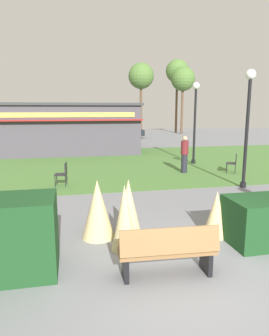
% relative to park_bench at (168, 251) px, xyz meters
% --- Properties ---
extents(ground_plane, '(80.00, 80.00, 0.00)m').
position_rel_park_bench_xyz_m(ground_plane, '(0.30, -0.13, -0.48)').
color(ground_plane, slate).
extents(lawn_patch, '(36.00, 12.00, 0.01)m').
position_rel_park_bench_xyz_m(lawn_patch, '(0.30, 11.58, -0.48)').
color(lawn_patch, '#4C7A38').
rests_on(lawn_patch, ground_plane).
extents(park_bench, '(1.72, 0.61, 0.95)m').
position_rel_park_bench_xyz_m(park_bench, '(0.00, 0.00, 0.00)').
color(park_bench, olive).
rests_on(park_bench, ground_plane).
extents(ornamental_grass_behind_left, '(0.74, 0.74, 1.34)m').
position_rel_park_bench_xyz_m(ornamental_grass_behind_left, '(-1.03, 1.93, 0.19)').
color(ornamental_grass_behind_left, '#D1BC7F').
rests_on(ornamental_grass_behind_left, ground_plane).
extents(ornamental_grass_behind_right, '(0.58, 0.58, 1.06)m').
position_rel_park_bench_xyz_m(ornamental_grass_behind_right, '(1.63, 1.46, 0.05)').
color(ornamental_grass_behind_right, '#D1BC7F').
rests_on(ornamental_grass_behind_right, ground_plane).
extents(ornamental_grass_behind_center, '(0.62, 0.62, 1.35)m').
position_rel_park_bench_xyz_m(ornamental_grass_behind_center, '(-0.34, 1.85, 0.19)').
color(ornamental_grass_behind_center, '#D1BC7F').
rests_on(ornamental_grass_behind_center, ground_plane).
extents(ornamental_grass_behind_far, '(0.55, 0.55, 1.39)m').
position_rel_park_bench_xyz_m(ornamental_grass_behind_far, '(-0.55, 1.18, 0.21)').
color(ornamental_grass_behind_far, '#D1BC7F').
rests_on(ornamental_grass_behind_far, ground_plane).
extents(lamppost_mid, '(0.36, 0.36, 4.26)m').
position_rel_park_bench_xyz_m(lamppost_mid, '(4.68, 5.36, 2.20)').
color(lamppost_mid, black).
rests_on(lamppost_mid, ground_plane).
extents(lamppost_far, '(0.36, 0.36, 4.26)m').
position_rel_park_bench_xyz_m(lamppost_far, '(4.87, 10.61, 2.20)').
color(lamppost_far, black).
rests_on(lamppost_far, ground_plane).
extents(trash_bin, '(0.52, 0.52, 0.87)m').
position_rel_park_bench_xyz_m(trash_bin, '(-2.60, 1.36, -0.04)').
color(trash_bin, '#2D4233').
rests_on(trash_bin, ground_plane).
extents(food_kiosk, '(9.02, 5.38, 3.27)m').
position_rel_park_bench_xyz_m(food_kiosk, '(-1.57, 16.63, 1.16)').
color(food_kiosk, '#47424C').
rests_on(food_kiosk, ground_plane).
extents(cafe_chair_west, '(0.60, 0.60, 0.89)m').
position_rel_park_bench_xyz_m(cafe_chair_west, '(5.64, 7.83, 0.05)').
color(cafe_chair_west, black).
rests_on(cafe_chair_west, ground_plane).
extents(cafe_chair_center, '(0.49, 0.49, 0.89)m').
position_rel_park_bench_xyz_m(cafe_chair_center, '(-1.91, 6.96, 0.05)').
color(cafe_chair_center, black).
rests_on(cafe_chair_center, ground_plane).
extents(person_strolling, '(0.34, 0.34, 1.69)m').
position_rel_park_bench_xyz_m(person_strolling, '(3.49, 8.39, 0.38)').
color(person_strolling, '#23232D').
rests_on(person_strolling, ground_plane).
extents(parked_car_west_slot, '(4.29, 2.24, 1.20)m').
position_rel_park_bench_xyz_m(parked_car_west_slot, '(-1.82, 25.97, 0.16)').
color(parked_car_west_slot, '#2D6638').
rests_on(parked_car_west_slot, ground_plane).
extents(parked_car_center_slot, '(4.22, 2.09, 1.20)m').
position_rel_park_bench_xyz_m(parked_car_center_slot, '(3.53, 25.97, 0.16)').
color(parked_car_center_slot, black).
rests_on(parked_car_center_slot, ground_plane).
extents(tree_left_bg, '(2.80, 2.80, 8.85)m').
position_rel_park_bench_xyz_m(tree_left_bg, '(11.37, 32.05, 6.88)').
color(tree_left_bg, brown).
rests_on(tree_left_bg, ground_plane).
extents(tree_right_bg, '(2.80, 2.80, 7.77)m').
position_rel_park_bench_xyz_m(tree_right_bg, '(11.41, 30.12, 5.82)').
color(tree_right_bg, brown).
rests_on(tree_right_bg, ground_plane).
extents(tree_center_bg, '(2.80, 2.80, 7.88)m').
position_rel_park_bench_xyz_m(tree_center_bg, '(6.18, 29.06, 5.93)').
color(tree_center_bg, brown).
rests_on(tree_center_bg, ground_plane).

